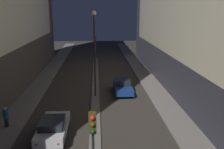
{
  "coord_description": "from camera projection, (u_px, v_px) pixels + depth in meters",
  "views": [
    {
      "loc": [
        0.22,
        -5.7,
        8.82
      ],
      "look_at": [
        1.81,
        20.15,
        2.03
      ],
      "focal_mm": 40.0,
      "sensor_mm": 36.0,
      "label": 1
    }
  ],
  "objects": [
    {
      "name": "street_lamp",
      "position": [
        95.0,
        44.0,
        24.51
      ],
      "size": [
        0.45,
        0.45,
        8.59
      ],
      "color": "black",
      "rests_on": "median_strip"
    },
    {
      "name": "traffic_light_near",
      "position": [
        93.0,
        141.0,
        10.33
      ],
      "size": [
        0.32,
        0.42,
        4.69
      ],
      "color": "black",
      "rests_on": "median_strip"
    },
    {
      "name": "car_right_lane",
      "position": [
        123.0,
        86.0,
        26.91
      ],
      "size": [
        1.87,
        4.2,
        1.49
      ],
      "color": "navy",
      "rests_on": "ground"
    },
    {
      "name": "traffic_light_mid",
      "position": [
        95.0,
        44.0,
        38.71
      ],
      "size": [
        0.32,
        0.42,
        4.69
      ],
      "color": "black",
      "rests_on": "median_strip"
    },
    {
      "name": "car_left_lane",
      "position": [
        53.0,
        127.0,
        17.64
      ],
      "size": [
        1.92,
        4.58,
        1.44
      ],
      "color": "#B2B2B7",
      "rests_on": "ground"
    },
    {
      "name": "median_strip",
      "position": [
        95.0,
        92.0,
        27.36
      ],
      "size": [
        0.81,
        38.68,
        0.11
      ],
      "color": "#66605B",
      "rests_on": "ground"
    },
    {
      "name": "pedestrian_on_left_sidewalk",
      "position": [
        6.0,
        117.0,
        18.8
      ],
      "size": [
        0.4,
        0.4,
        1.58
      ],
      "color": "black",
      "rests_on": "sidewalk_left"
    }
  ]
}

